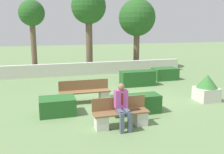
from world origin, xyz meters
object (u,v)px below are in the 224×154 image
bench_left_side (85,94)px  planter_corner_left (207,88)px  tree_leftmost (32,16)px  person_seated_man (122,104)px  tree_center_right (137,18)px  tree_center_left (89,8)px  bench_front (121,116)px

bench_left_side → planter_corner_left: bearing=-15.8°
tree_leftmost → planter_corner_left: bearing=-48.2°
person_seated_man → tree_center_right: bearing=66.2°
bench_left_side → tree_center_right: bearing=52.2°
bench_left_side → tree_center_left: bearing=74.8°
tree_center_left → planter_corner_left: bearing=-68.2°
person_seated_man → tree_leftmost: tree_leftmost is taller
bench_left_side → tree_center_left: 8.03m
bench_front → tree_center_left: size_ratio=0.32×
person_seated_man → tree_center_left: (0.94, 9.76, 3.33)m
bench_front → planter_corner_left: planter_corner_left is taller
planter_corner_left → tree_center_right: 8.62m
tree_center_left → tree_center_right: tree_center_left is taller
planter_corner_left → tree_center_left: size_ratio=0.20×
bench_front → person_seated_man: size_ratio=1.26×
tree_center_left → person_seated_man: bearing=-95.5°
bench_front → tree_center_left: 10.36m
person_seated_man → tree_center_left: tree_center_left is taller
tree_leftmost → bench_left_side: bearing=-73.0°
person_seated_man → tree_leftmost: (-2.57, 9.22, 2.79)m
planter_corner_left → tree_leftmost: bearing=131.8°
bench_left_side → planter_corner_left: size_ratio=1.85×
person_seated_man → tree_leftmost: size_ratio=0.30×
bench_front → tree_center_left: (0.94, 9.62, 3.74)m
tree_center_left → tree_center_right: (3.38, 0.03, -0.60)m
person_seated_man → tree_center_left: bearing=84.5°
bench_front → person_seated_man: (-0.00, -0.14, 0.42)m
planter_corner_left → bench_front: bearing=-159.6°
planter_corner_left → person_seated_man: bearing=-158.0°
bench_front → bench_left_side: size_ratio=0.85×
bench_front → tree_center_left: bearing=84.4°
person_seated_man → bench_front: bearing=88.6°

